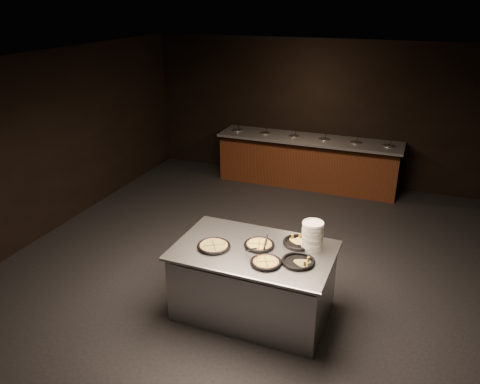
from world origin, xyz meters
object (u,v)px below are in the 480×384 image
Objects in this scene: serving_counter at (254,282)px; pan_veggie_whole at (214,246)px; plate_stack at (312,235)px; pan_cheese_whole at (259,245)px.

pan_veggie_whole is (-0.46, -0.14, 0.49)m from serving_counter.
serving_counter is 5.68× the size of plate_stack.
plate_stack reaches higher than serving_counter.
pan_veggie_whole reaches higher than serving_counter.
plate_stack is at bearing 17.21° from pan_cheese_whole.
plate_stack is 0.83× the size of pan_veggie_whole.
plate_stack is at bearing 20.58° from pan_veggie_whole.
pan_veggie_whole is 1.09× the size of pan_cheese_whole.
pan_veggie_whole is 0.54m from pan_cheese_whole.
plate_stack is at bearing 24.01° from serving_counter.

